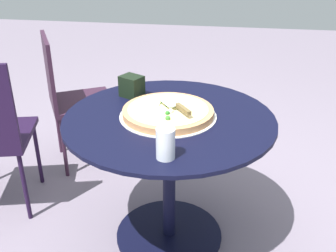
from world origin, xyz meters
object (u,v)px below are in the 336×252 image
at_px(patio_chair_far, 69,93).
at_px(drinking_cup, 166,143).
at_px(pizza_on_tray, 168,112).
at_px(patio_table, 169,154).
at_px(pizza_server, 178,106).
at_px(napkin_dispenser, 132,86).

bearing_deg(patio_chair_far, drinking_cup, -141.77).
height_order(drinking_cup, patio_chair_far, patio_chair_far).
bearing_deg(drinking_cup, pizza_on_tray, 7.43).
bearing_deg(patio_table, pizza_server, -99.63).
distance_m(pizza_server, patio_chair_far, 1.05).
relative_size(patio_table, drinking_cup, 8.02).
bearing_deg(napkin_dispenser, pizza_server, 167.75).
bearing_deg(patio_chair_far, patio_table, -130.78).
xyz_separation_m(pizza_on_tray, drinking_cup, (-0.36, -0.05, 0.04)).
bearing_deg(patio_table, napkin_dispenser, 46.07).
xyz_separation_m(patio_table, drinking_cup, (-0.36, -0.04, 0.25)).
relative_size(pizza_server, drinking_cup, 1.64).
bearing_deg(pizza_server, patio_table, 80.37).
bearing_deg(pizza_on_tray, patio_table, -139.25).
relative_size(napkin_dispenser, patio_chair_far, 0.12).
bearing_deg(patio_table, drinking_cup, -173.49).
bearing_deg(napkin_dispenser, pizza_on_tray, 164.16).
height_order(pizza_on_tray, pizza_server, pizza_server).
distance_m(patio_table, patio_chair_far, 0.99).
height_order(patio_table, drinking_cup, drinking_cup).
relative_size(pizza_on_tray, drinking_cup, 3.67).
distance_m(pizza_on_tray, pizza_server, 0.07).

